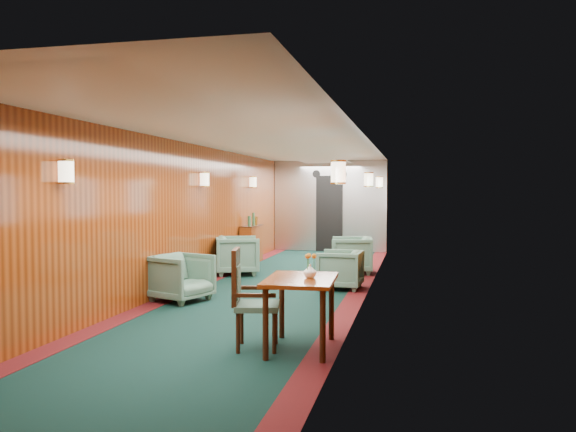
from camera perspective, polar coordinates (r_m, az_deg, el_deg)
The scene contains 12 objects.
room at distance 9.07m, azimuth -1.35°, elevation 2.80°, with size 12.00×12.10×2.40m.
bulkhead at distance 14.88m, azimuth 4.26°, elevation 0.96°, with size 2.98×0.17×2.39m.
windows_right at distance 9.07m, azimuth 8.19°, elevation 1.61°, with size 0.02×8.60×0.80m.
wall_sconces at distance 9.62m, azimuth -0.52°, elevation 3.71°, with size 2.97×7.97×0.25m.
dining_table at distance 5.67m, azimuth 1.29°, elevation -7.47°, with size 0.72×1.00×0.72m.
side_chair at distance 5.73m, azimuth -4.11°, elevation -7.97°, with size 0.53×0.55×1.01m.
credenza at distance 12.53m, azimuth -3.73°, elevation -2.80°, with size 0.29×0.93×1.11m.
flower_vase at distance 5.65m, azimuth 2.25°, elevation -5.61°, with size 0.13×0.13×0.14m, color white.
armchair_left_near at distance 8.32m, azimuth -10.79°, elevation -6.16°, with size 0.73×0.75×0.68m, color #204B3E.
armchair_left_far at distance 10.79m, azimuth -5.17°, elevation -3.99°, with size 0.79×0.81×0.74m, color #204B3E.
armchair_right_near at distance 9.22m, azimuth 5.30°, elevation -5.43°, with size 0.68×0.70×0.63m, color #204B3E.
armchair_right_far at distance 10.96m, azimuth 6.47°, elevation -3.95°, with size 0.76×0.78×0.71m, color #204B3E.
Camera 1 is at (2.23, -8.79, 1.59)m, focal length 35.00 mm.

